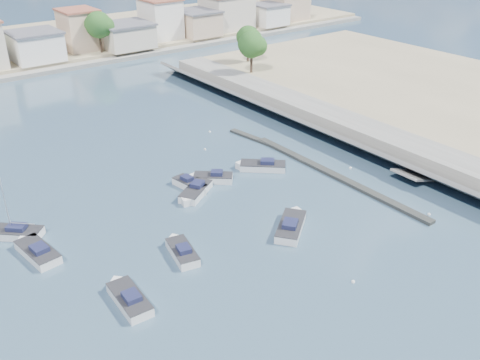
# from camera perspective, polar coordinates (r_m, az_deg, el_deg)

# --- Properties ---
(ground) EXTENTS (400.00, 400.00, 0.00)m
(ground) POSITION_cam_1_polar(r_m,az_deg,el_deg) (79.80, -9.51, 6.77)
(ground) COLOR #293F53
(ground) RESTS_ON ground
(seawall_walkway) EXTENTS (5.00, 90.00, 1.80)m
(seawall_walkway) POSITION_cam_1_polar(r_m,az_deg,el_deg) (71.25, 14.70, 4.45)
(seawall_walkway) COLOR slate
(seawall_walkway) RESTS_ON ground
(seawall_embankment) EXTENTS (49.65, 90.00, 2.90)m
(seawall_embankment) POSITION_cam_1_polar(r_m,az_deg,el_deg) (88.50, 23.63, 7.49)
(seawall_embankment) COLOR slate
(seawall_embankment) RESTS_ON ground
(breakwater) EXTENTS (2.00, 31.02, 0.35)m
(breakwater) POSITION_cam_1_polar(r_m,az_deg,el_deg) (63.22, 8.19, 1.38)
(breakwater) COLOR black
(breakwater) RESTS_ON ground
(far_shore_land) EXTENTS (160.00, 40.00, 1.40)m
(far_shore_land) POSITION_cam_1_polar(r_m,az_deg,el_deg) (126.28, -21.34, 13.29)
(far_shore_land) COLOR gray
(far_shore_land) RESTS_ON ground
(far_shore_quay) EXTENTS (160.00, 2.50, 0.80)m
(far_shore_quay) POSITION_cam_1_polar(r_m,az_deg,el_deg) (106.91, -17.75, 11.38)
(far_shore_quay) COLOR slate
(far_shore_quay) RESTS_ON ground
(far_town) EXTENTS (113.01, 12.80, 8.35)m
(far_town) POSITION_cam_1_polar(r_m,az_deg,el_deg) (115.09, -14.10, 15.25)
(far_town) COLOR beige
(far_town) RESTS_ON far_shore_land
(shore_trees) EXTENTS (74.56, 38.32, 7.92)m
(shore_trees) POSITION_cam_1_polar(r_m,az_deg,el_deg) (106.00, -13.31, 15.06)
(shore_trees) COLOR #38281E
(shore_trees) RESTS_ON ground
(motorboat_a) EXTENTS (2.19, 5.48, 1.48)m
(motorboat_a) POSITION_cam_1_polar(r_m,az_deg,el_deg) (43.35, -11.83, -12.22)
(motorboat_a) COLOR silver
(motorboat_a) RESTS_ON ground
(motorboat_b) EXTENTS (2.65, 4.95, 1.48)m
(motorboat_b) POSITION_cam_1_polar(r_m,az_deg,el_deg) (47.75, -6.25, -7.56)
(motorboat_b) COLOR silver
(motorboat_b) RESTS_ON ground
(motorboat_c) EXTENTS (5.24, 5.01, 1.48)m
(motorboat_c) POSITION_cam_1_polar(r_m,az_deg,el_deg) (62.33, 2.20, 1.47)
(motorboat_c) COLOR silver
(motorboat_c) RESTS_ON ground
(motorboat_d) EXTENTS (5.01, 4.16, 1.48)m
(motorboat_d) POSITION_cam_1_polar(r_m,az_deg,el_deg) (56.79, -4.85, -1.36)
(motorboat_d) COLOR silver
(motorboat_d) RESTS_ON ground
(motorboat_e) EXTENTS (2.68, 5.80, 1.48)m
(motorboat_e) POSITION_cam_1_polar(r_m,az_deg,el_deg) (50.77, -20.89, -7.10)
(motorboat_e) COLOR silver
(motorboat_e) RESTS_ON ground
(motorboat_f) EXTENTS (4.42, 4.12, 1.48)m
(motorboat_f) POSITION_cam_1_polar(r_m,az_deg,el_deg) (59.67, -3.11, 0.20)
(motorboat_f) COLOR silver
(motorboat_f) RESTS_ON ground
(motorboat_g) EXTENTS (2.22, 4.74, 1.48)m
(motorboat_g) POSITION_cam_1_polar(r_m,az_deg,el_deg) (58.27, -5.23, -0.59)
(motorboat_g) COLOR silver
(motorboat_g) RESTS_ON ground
(motorboat_h) EXTENTS (5.54, 4.93, 1.48)m
(motorboat_h) POSITION_cam_1_polar(r_m,az_deg,el_deg) (51.26, 5.50, -4.84)
(motorboat_h) COLOR silver
(motorboat_h) RESTS_ON ground
(sailboat) EXTENTS (5.35, 5.25, 9.00)m
(sailboat) POSITION_cam_1_polar(r_m,az_deg,el_deg) (54.34, -23.38, -5.15)
(sailboat) COLOR silver
(sailboat) RESTS_ON ground
(mooring_buoys) EXTENTS (16.14, 34.20, 0.32)m
(mooring_buoys) POSITION_cam_1_polar(r_m,az_deg,el_deg) (61.05, 6.22, 0.39)
(mooring_buoys) COLOR white
(mooring_buoys) RESTS_ON ground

